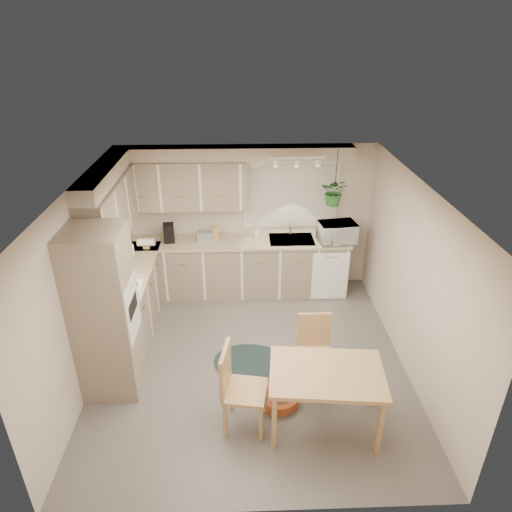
% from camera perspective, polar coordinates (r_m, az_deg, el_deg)
% --- Properties ---
extents(floor, '(4.20, 4.20, 0.00)m').
position_cam_1_polar(floor, '(6.24, -0.64, -13.01)').
color(floor, '#6A655D').
rests_on(floor, ground).
extents(ceiling, '(4.20, 4.20, 0.00)m').
position_cam_1_polar(ceiling, '(5.04, -0.78, 8.37)').
color(ceiling, white).
rests_on(ceiling, wall_back).
extents(wall_back, '(4.00, 0.04, 2.40)m').
position_cam_1_polar(wall_back, '(7.43, -1.11, 4.79)').
color(wall_back, beige).
rests_on(wall_back, floor).
extents(wall_front, '(4.00, 0.04, 2.40)m').
position_cam_1_polar(wall_front, '(3.88, 0.11, -19.41)').
color(wall_front, beige).
rests_on(wall_front, floor).
extents(wall_left, '(0.04, 4.20, 2.40)m').
position_cam_1_polar(wall_left, '(5.86, -20.71, -3.60)').
color(wall_left, beige).
rests_on(wall_left, floor).
extents(wall_right, '(0.04, 4.20, 2.40)m').
position_cam_1_polar(wall_right, '(5.93, 19.04, -2.93)').
color(wall_right, beige).
rests_on(wall_right, floor).
extents(base_cab_left, '(0.60, 1.85, 0.90)m').
position_cam_1_polar(base_cab_left, '(6.87, -15.25, -5.29)').
color(base_cab_left, gray).
rests_on(base_cab_left, floor).
extents(base_cab_back, '(3.60, 0.60, 0.90)m').
position_cam_1_polar(base_cab_back, '(7.48, -2.55, -1.44)').
color(base_cab_back, gray).
rests_on(base_cab_back, floor).
extents(counter_left, '(0.64, 1.89, 0.04)m').
position_cam_1_polar(counter_left, '(6.63, -15.65, -1.85)').
color(counter_left, tan).
rests_on(counter_left, base_cab_left).
extents(counter_back, '(3.64, 0.64, 0.04)m').
position_cam_1_polar(counter_back, '(7.26, -2.62, 1.79)').
color(counter_back, tan).
rests_on(counter_back, base_cab_back).
extents(oven_stack, '(0.65, 0.65, 2.10)m').
position_cam_1_polar(oven_stack, '(5.53, -18.35, -6.92)').
color(oven_stack, gray).
rests_on(oven_stack, floor).
extents(wall_oven_face, '(0.02, 0.56, 0.58)m').
position_cam_1_polar(wall_oven_face, '(5.45, -15.10, -6.97)').
color(wall_oven_face, white).
rests_on(wall_oven_face, oven_stack).
extents(upper_cab_left, '(0.35, 2.00, 0.75)m').
position_cam_1_polar(upper_cab_left, '(6.41, -17.60, 5.79)').
color(upper_cab_left, gray).
rests_on(upper_cab_left, wall_left).
extents(upper_cab_back, '(2.00, 0.35, 0.75)m').
position_cam_1_polar(upper_cab_back, '(7.10, -9.31, 8.75)').
color(upper_cab_back, gray).
rests_on(upper_cab_back, wall_back).
extents(soffit_left, '(0.30, 2.00, 0.20)m').
position_cam_1_polar(soffit_left, '(6.27, -18.42, 9.82)').
color(soffit_left, beige).
rests_on(soffit_left, wall_left).
extents(soffit_back, '(3.60, 0.30, 0.20)m').
position_cam_1_polar(soffit_back, '(6.94, -2.86, 12.72)').
color(soffit_back, beige).
rests_on(soffit_back, wall_back).
extents(cooktop, '(0.52, 0.58, 0.02)m').
position_cam_1_polar(cooktop, '(6.13, -16.70, -4.23)').
color(cooktop, white).
rests_on(cooktop, counter_left).
extents(range_hood, '(0.40, 0.60, 0.14)m').
position_cam_1_polar(range_hood, '(5.93, -17.46, -0.47)').
color(range_hood, white).
rests_on(range_hood, upper_cab_left).
extents(window_blinds, '(1.40, 0.02, 1.00)m').
position_cam_1_polar(window_blinds, '(7.30, 4.42, 7.67)').
color(window_blinds, white).
rests_on(window_blinds, wall_back).
extents(window_frame, '(1.50, 0.02, 1.10)m').
position_cam_1_polar(window_frame, '(7.31, 4.41, 7.69)').
color(window_frame, silver).
rests_on(window_frame, wall_back).
extents(sink, '(0.70, 0.48, 0.10)m').
position_cam_1_polar(sink, '(7.32, 4.45, 1.78)').
color(sink, '#9A9CA2').
rests_on(sink, counter_back).
extents(dishwasher_front, '(0.58, 0.02, 0.83)m').
position_cam_1_polar(dishwasher_front, '(7.35, 9.23, -2.55)').
color(dishwasher_front, white).
rests_on(dishwasher_front, base_cab_back).
extents(track_light_bar, '(0.80, 0.04, 0.04)m').
position_cam_1_polar(track_light_bar, '(6.59, 5.13, 12.15)').
color(track_light_bar, white).
rests_on(track_light_bar, ceiling).
extents(wall_clock, '(0.30, 0.03, 0.30)m').
position_cam_1_polar(wall_clock, '(7.09, 0.07, 12.06)').
color(wall_clock, gold).
rests_on(wall_clock, wall_back).
extents(dining_table, '(1.27, 0.91, 0.75)m').
position_cam_1_polar(dining_table, '(5.24, 8.57, -17.24)').
color(dining_table, tan).
rests_on(dining_table, floor).
extents(chair_left, '(0.54, 0.54, 1.01)m').
position_cam_1_polar(chair_left, '(5.12, -1.33, -16.28)').
color(chair_left, tan).
rests_on(chair_left, floor).
extents(chair_back, '(0.43, 0.43, 0.91)m').
position_cam_1_polar(chair_back, '(5.68, 7.48, -12.02)').
color(chair_back, tan).
rests_on(chair_back, floor).
extents(braided_rug, '(1.30, 1.13, 0.01)m').
position_cam_1_polar(braided_rug, '(6.18, -0.24, -13.40)').
color(braided_rug, black).
rests_on(braided_rug, floor).
extents(pet_bed, '(0.52, 0.52, 0.11)m').
position_cam_1_polar(pet_bed, '(5.67, 2.85, -17.33)').
color(pet_bed, '#C45827').
rests_on(pet_bed, floor).
extents(microwave, '(0.61, 0.40, 0.39)m').
position_cam_1_polar(microwave, '(7.24, 10.11, 3.18)').
color(microwave, white).
rests_on(microwave, counter_back).
extents(soap_bottle, '(0.12, 0.19, 0.08)m').
position_cam_1_polar(soap_bottle, '(7.38, 0.19, 2.79)').
color(soap_bottle, white).
rests_on(soap_bottle, counter_back).
extents(hanging_plant, '(0.52, 0.54, 0.34)m').
position_cam_1_polar(hanging_plant, '(7.01, 9.77, 7.55)').
color(hanging_plant, '#2A6629').
rests_on(hanging_plant, ceiling).
extents(coffee_maker, '(0.19, 0.22, 0.29)m').
position_cam_1_polar(coffee_maker, '(7.28, -10.84, 2.85)').
color(coffee_maker, black).
rests_on(coffee_maker, counter_back).
extents(toaster, '(0.25, 0.15, 0.15)m').
position_cam_1_polar(toaster, '(7.26, -6.38, 2.51)').
color(toaster, '#9A9CA2').
rests_on(toaster, counter_back).
extents(knife_block, '(0.10, 0.10, 0.22)m').
position_cam_1_polar(knife_block, '(7.27, -5.05, 2.86)').
color(knife_block, tan).
rests_on(knife_block, counter_back).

